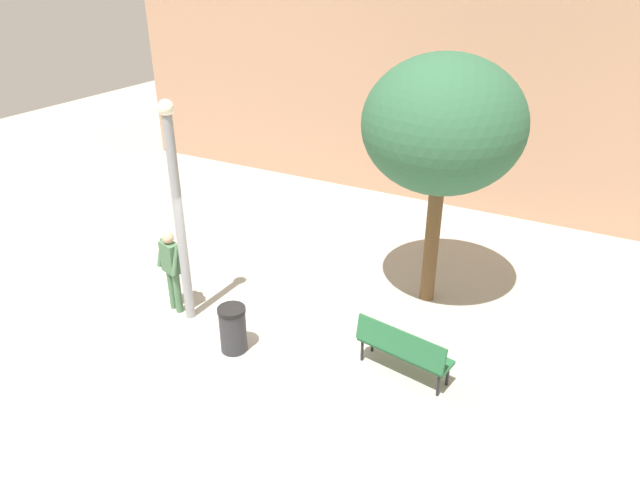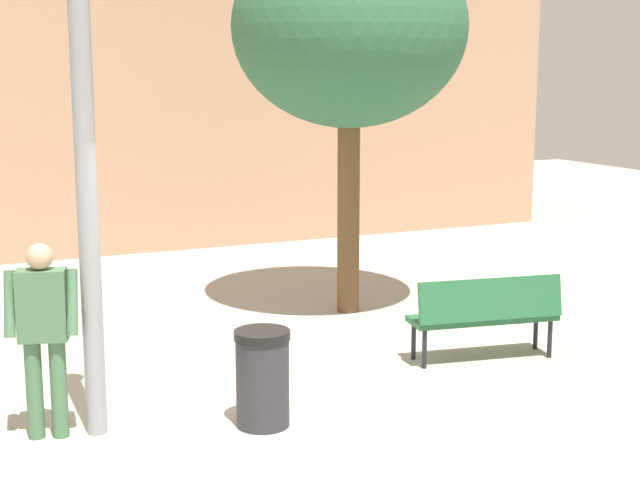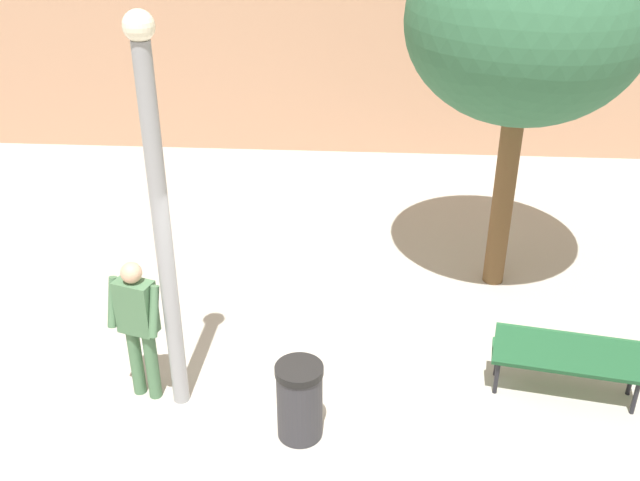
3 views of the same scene
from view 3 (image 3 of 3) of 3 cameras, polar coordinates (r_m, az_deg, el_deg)
name	(u,v)px [view 3 (image 3 of 3)]	position (r m, az deg, el deg)	size (l,w,h in m)	color
ground_plane	(307,396)	(8.16, -1.05, -12.22)	(36.00, 36.00, 0.00)	#A8A399
lamppost	(160,213)	(7.03, -12.52, 2.11)	(0.28, 0.28, 4.17)	gray
person_by_lamppost	(138,322)	(7.84, -14.22, -6.25)	(0.63, 0.41, 1.67)	#47704C
park_bench	(569,358)	(8.23, 19.13, -8.79)	(1.66, 0.73, 0.92)	#236038
plaza_tree	(526,23)	(9.20, 16.02, 16.24)	(2.89, 2.89, 4.80)	brown
trash_bin	(300,401)	(7.44, -1.63, -12.56)	(0.49, 0.49, 0.86)	#2D2D33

